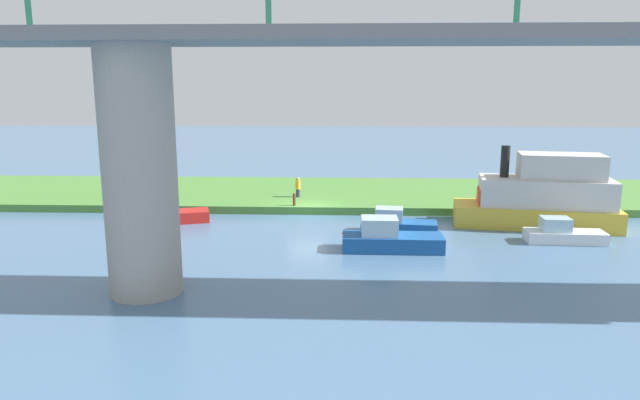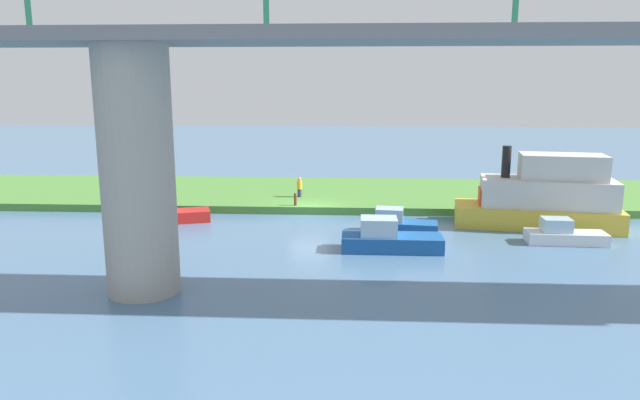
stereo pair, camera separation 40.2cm
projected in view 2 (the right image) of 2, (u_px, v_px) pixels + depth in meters
The scene contains 11 objects.
ground_plane at pixel (309, 215), 37.02m from camera, with size 160.00×160.00×0.00m, color #4C7093.
grassy_bank at pixel (315, 194), 42.84m from camera, with size 80.00×12.00×0.50m, color #4C8438.
bridge_pylon at pixel (138, 173), 22.41m from camera, with size 2.87×2.87×9.77m, color #9E998E.
bridge_span at pixel (129, 30), 21.35m from camera, with size 68.75×4.30×3.25m.
person_on_bank at pixel (300, 187), 40.20m from camera, with size 0.51×0.51×1.39m.
mooring_post at pixel (295, 199), 37.41m from camera, with size 0.20×0.20×0.81m, color brown.
houseboat_blue at pixel (543, 198), 33.53m from camera, with size 9.68×4.53×4.76m.
skiff_small at pixel (563, 234), 30.31m from camera, with size 4.13×1.64×1.35m.
riverboat_paddlewheel at pixel (397, 224), 32.47m from camera, with size 4.40×2.00×1.42m.
pontoon_yellow at pixel (170, 214), 34.97m from camera, with size 4.72×2.85×1.48m.
motorboat_red at pixel (389, 239), 29.01m from camera, with size 5.09×1.85×1.69m.
Camera 2 is at (-2.69, 35.99, 8.29)m, focal length 32.17 mm.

